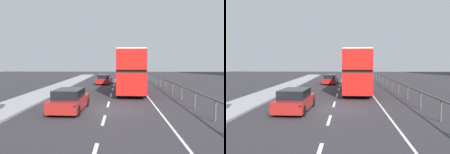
% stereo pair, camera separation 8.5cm
% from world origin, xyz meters
% --- Properties ---
extents(ground_plane, '(73.44, 120.00, 0.10)m').
position_xyz_m(ground_plane, '(0.00, 0.00, -0.05)').
color(ground_plane, '#2F2C31').
extents(near_sidewalk_kerb, '(2.84, 80.00, 0.14)m').
position_xyz_m(near_sidewalk_kerb, '(-6.64, 0.00, 0.07)').
color(near_sidewalk_kerb, '#939498').
rests_on(near_sidewalk_kerb, ground).
extents(lane_paint_markings, '(3.52, 46.00, 0.01)m').
position_xyz_m(lane_paint_markings, '(2.11, 8.09, 0.00)').
color(lane_paint_markings, silver).
rests_on(lane_paint_markings, ground).
extents(bridge_side_railing, '(0.10, 42.00, 1.19)m').
position_xyz_m(bridge_side_railing, '(5.91, 9.00, 0.95)').
color(bridge_side_railing, '#4F4E4E').
rests_on(bridge_side_railing, ground).
extents(double_decker_bus_red, '(3.04, 11.34, 4.33)m').
position_xyz_m(double_decker_bus_red, '(2.05, 9.23, 2.32)').
color(double_decker_bus_red, red).
rests_on(double_decker_bus_red, ground).
extents(hatchback_car_near, '(2.02, 4.54, 1.42)m').
position_xyz_m(hatchback_car_near, '(-2.37, -0.74, 0.68)').
color(hatchback_car_near, maroon).
rests_on(hatchback_car_near, ground).
extents(sedan_car_ahead, '(2.01, 4.61, 1.34)m').
position_xyz_m(sedan_car_ahead, '(-1.44, 17.99, 0.65)').
color(sedan_car_ahead, maroon).
rests_on(sedan_car_ahead, ground).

